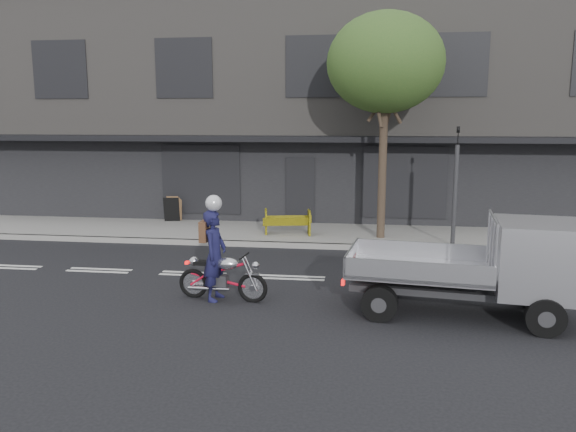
% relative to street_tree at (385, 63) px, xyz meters
% --- Properties ---
extents(ground, '(80.00, 80.00, 0.00)m').
position_rel_street_tree_xyz_m(ground, '(-2.20, -4.20, -5.28)').
color(ground, black).
rests_on(ground, ground).
extents(sidewalk, '(32.00, 3.20, 0.15)m').
position_rel_street_tree_xyz_m(sidewalk, '(-2.20, 0.50, -5.20)').
color(sidewalk, gray).
rests_on(sidewalk, ground).
extents(kerb, '(32.00, 0.20, 0.15)m').
position_rel_street_tree_xyz_m(kerb, '(-2.20, -1.10, -5.20)').
color(kerb, gray).
rests_on(kerb, ground).
extents(building_main, '(26.00, 10.00, 8.00)m').
position_rel_street_tree_xyz_m(building_main, '(-2.20, 7.10, -1.28)').
color(building_main, slate).
rests_on(building_main, ground).
extents(street_tree, '(3.40, 3.40, 6.74)m').
position_rel_street_tree_xyz_m(street_tree, '(0.00, 0.00, 0.00)').
color(street_tree, '#382B21').
rests_on(street_tree, ground).
extents(traffic_light_pole, '(0.12, 0.12, 3.50)m').
position_rel_street_tree_xyz_m(traffic_light_pole, '(2.00, -0.85, -3.63)').
color(traffic_light_pole, '#2D2D30').
rests_on(traffic_light_pole, ground).
extents(motorcycle, '(1.94, 0.56, 1.00)m').
position_rel_street_tree_xyz_m(motorcycle, '(-3.40, -5.99, -4.76)').
color(motorcycle, black).
rests_on(motorcycle, ground).
extents(rider, '(0.53, 0.73, 1.88)m').
position_rel_street_tree_xyz_m(rider, '(-3.55, -5.99, -4.34)').
color(rider, '#171740').
rests_on(rider, ground).
extents(flatbed_ute, '(4.41, 2.22, 1.96)m').
position_rel_street_tree_xyz_m(flatbed_ute, '(2.28, -6.36, -4.16)').
color(flatbed_ute, black).
rests_on(flatbed_ute, ground).
extents(construction_barrier, '(1.53, 0.84, 0.81)m').
position_rel_street_tree_xyz_m(construction_barrier, '(-2.87, -0.15, -4.72)').
color(construction_barrier, yellow).
rests_on(construction_barrier, sidewalk).
extents(sandwich_board, '(0.59, 0.44, 0.85)m').
position_rel_street_tree_xyz_m(sandwich_board, '(-7.18, 1.69, -4.70)').
color(sandwich_board, black).
rests_on(sandwich_board, sidewalk).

